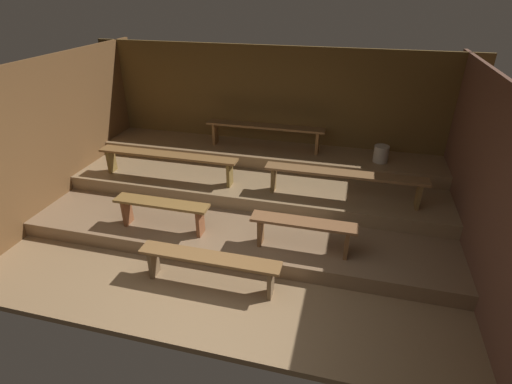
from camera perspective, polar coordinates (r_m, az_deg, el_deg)
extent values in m
cube|color=#8D6E4B|center=(6.23, -1.65, -5.03)|extent=(6.97, 4.85, 0.08)
cube|color=brown|center=(7.53, 2.60, 11.43)|extent=(6.97, 0.06, 2.41)
cube|color=brown|center=(7.12, -26.91, 7.40)|extent=(0.06, 4.85, 2.41)
cube|color=brown|center=(5.69, 29.96, 1.85)|extent=(0.06, 4.85, 2.41)
cube|color=#826548|center=(6.52, -0.58, -1.82)|extent=(6.17, 3.15, 0.22)
cube|color=#8B704D|center=(6.91, 0.64, 2.08)|extent=(6.17, 2.00, 0.22)
cube|color=olive|center=(7.30, 1.69, 5.47)|extent=(6.17, 0.90, 0.22)
cube|color=brown|center=(4.86, -6.83, -9.42)|extent=(1.78, 0.25, 0.04)
cube|color=brown|center=(5.28, -14.65, -9.81)|extent=(0.05, 0.20, 0.40)
cube|color=brown|center=(4.82, 2.15, -12.96)|extent=(0.05, 0.20, 0.40)
cube|color=brown|center=(5.65, -13.63, -1.58)|extent=(1.38, 0.25, 0.04)
cube|color=brown|center=(6.02, -18.22, -2.69)|extent=(0.05, 0.20, 0.40)
cube|color=brown|center=(5.53, -8.11, -4.32)|extent=(0.05, 0.20, 0.40)
cube|color=brown|center=(5.10, 6.93, -4.41)|extent=(1.38, 0.25, 0.04)
cube|color=brown|center=(5.30, 0.68, -5.62)|extent=(0.05, 0.20, 0.40)
cube|color=brown|center=(5.20, 13.05, -7.22)|extent=(0.05, 0.20, 0.40)
cube|color=brown|center=(6.64, -12.81, 5.28)|extent=(2.39, 0.25, 0.04)
cube|color=brown|center=(7.26, -20.27, 4.29)|extent=(0.05, 0.20, 0.40)
cube|color=brown|center=(6.33, -3.85, 2.62)|extent=(0.05, 0.20, 0.40)
cube|color=brown|center=(5.97, 12.76, 2.62)|extent=(2.39, 0.25, 0.04)
cube|color=brown|center=(6.16, 2.56, 1.90)|extent=(0.05, 0.20, 0.40)
cube|color=brown|center=(6.15, 22.53, -0.45)|extent=(0.05, 0.20, 0.40)
cube|color=brown|center=(7.15, 1.30, 9.54)|extent=(2.15, 0.25, 0.04)
cube|color=brown|center=(7.49, -5.95, 8.48)|extent=(0.05, 0.20, 0.40)
cube|color=brown|center=(7.08, 8.90, 7.12)|extent=(0.05, 0.20, 0.40)
cylinder|color=#B2A899|center=(7.00, 17.71, 5.29)|extent=(0.25, 0.25, 0.28)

